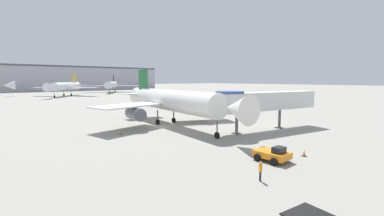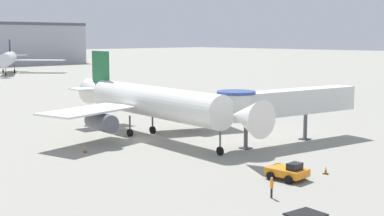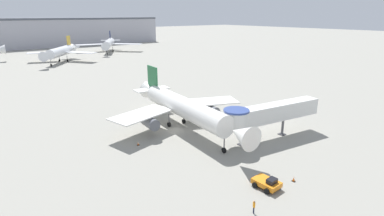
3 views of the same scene
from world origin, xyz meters
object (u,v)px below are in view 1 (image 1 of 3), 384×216
at_px(background_jet_gold_tail, 65,86).
at_px(main_airplane, 172,101).
at_px(background_jet_navy_tail, 112,85).
at_px(jet_bridge, 262,101).
at_px(traffic_cone_port_wing, 120,132).
at_px(ground_crew_marshaller, 260,170).
at_px(traffic_cone_apron_front, 304,153).
at_px(pushback_tug_orange, 273,154).

bearing_deg(background_jet_gold_tail, main_airplane, -56.53).
bearing_deg(background_jet_gold_tail, background_jet_navy_tail, 71.37).
xyz_separation_m(jet_bridge, traffic_cone_port_wing, (-18.47, 11.20, -4.35)).
bearing_deg(background_jet_gold_tail, jet_bridge, -51.89).
relative_size(traffic_cone_port_wing, background_jet_navy_tail, 0.02).
xyz_separation_m(main_airplane, background_jet_gold_tail, (5.48, 98.27, 0.51)).
relative_size(main_airplane, background_jet_navy_tail, 0.99).
height_order(traffic_cone_port_wing, background_jet_navy_tail, background_jet_navy_tail).
distance_m(jet_bridge, ground_crew_marshaller, 21.39).
distance_m(jet_bridge, traffic_cone_apron_front, 14.39).
bearing_deg(traffic_cone_port_wing, jet_bridge, -31.23).
bearing_deg(jet_bridge, main_airplane, 132.32).
height_order(jet_bridge, background_jet_navy_tail, background_jet_navy_tail).
xyz_separation_m(jet_bridge, background_jet_gold_tail, (-2.79, 110.92, 0.13)).
xyz_separation_m(traffic_cone_port_wing, background_jet_navy_tail, (47.54, 121.78, 4.56)).
bearing_deg(jet_bridge, traffic_cone_apron_front, -116.43).
height_order(pushback_tug_orange, traffic_cone_apron_front, pushback_tug_orange).
bearing_deg(traffic_cone_apron_front, background_jet_gold_tail, 87.56).
height_order(pushback_tug_orange, background_jet_gold_tail, background_jet_gold_tail).
height_order(jet_bridge, background_jet_gold_tail, background_jet_gold_tail).
height_order(traffic_cone_port_wing, background_jet_gold_tail, background_jet_gold_tail).
bearing_deg(pushback_tug_orange, traffic_cone_apron_front, -19.59).
bearing_deg(background_jet_navy_tail, main_airplane, -78.80).
distance_m(pushback_tug_orange, traffic_cone_apron_front, 4.14).
xyz_separation_m(traffic_cone_port_wing, background_jet_gold_tail, (15.68, 99.72, 4.47)).
distance_m(traffic_cone_port_wing, ground_crew_marshaller, 23.55).
height_order(main_airplane, traffic_cone_apron_front, main_airplane).
height_order(background_jet_navy_tail, background_jet_gold_tail, background_jet_navy_tail).
distance_m(pushback_tug_orange, traffic_cone_port_wing, 22.17).
height_order(ground_crew_marshaller, background_jet_navy_tail, background_jet_navy_tail).
relative_size(traffic_cone_apron_front, background_jet_navy_tail, 0.02).
relative_size(ground_crew_marshaller, background_jet_gold_tail, 0.06).
bearing_deg(traffic_cone_apron_front, traffic_cone_port_wing, 115.10).
relative_size(traffic_cone_port_wing, traffic_cone_apron_front, 0.89).
relative_size(jet_bridge, background_jet_gold_tail, 0.70).
relative_size(pushback_tug_orange, traffic_cone_apron_front, 4.71).
bearing_deg(traffic_cone_port_wing, ground_crew_marshaller, -86.67).
distance_m(main_airplane, traffic_cone_apron_front, 24.14).
bearing_deg(traffic_cone_apron_front, background_jet_navy_tail, 75.58).
distance_m(main_airplane, background_jet_gold_tail, 98.43).
distance_m(traffic_cone_port_wing, background_jet_gold_tail, 101.05).
height_order(traffic_cone_port_wing, ground_crew_marshaller, ground_crew_marshaller).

